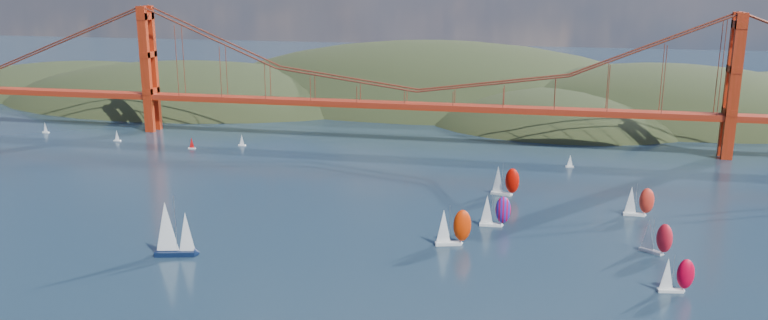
{
  "coord_description": "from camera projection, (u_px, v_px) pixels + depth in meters",
  "views": [
    {
      "loc": [
        49.63,
        -120.5,
        70.35
      ],
      "look_at": [
        4.96,
        90.0,
        15.35
      ],
      "focal_mm": 35.0,
      "sensor_mm": 36.0,
      "label": 1
    }
  ],
  "objects": [
    {
      "name": "distant_boat_8",
      "position": [
        570.0,
        161.0,
        273.03
      ],
      "size": [
        3.0,
        2.0,
        4.7
      ],
      "color": "silver",
      "rests_on": "ground"
    },
    {
      "name": "distant_boat_3",
      "position": [
        242.0,
        140.0,
        306.21
      ],
      "size": [
        3.0,
        2.0,
        4.7
      ],
      "color": "silver",
      "rests_on": "ground"
    },
    {
      "name": "sloop_navy",
      "position": [
        172.0,
        229.0,
        187.61
      ],
      "size": [
        10.65,
        7.05,
        15.84
      ],
      "rotation": [
        0.0,
        0.0,
        0.24
      ],
      "color": "black",
      "rests_on": "ground"
    },
    {
      "name": "headlands",
      "position": [
        530.0,
        129.0,
        399.4
      ],
      "size": [
        725.0,
        225.0,
        96.0
      ],
      "color": "black",
      "rests_on": "ground"
    },
    {
      "name": "distant_boat_2",
      "position": [
        192.0,
        143.0,
        301.05
      ],
      "size": [
        3.0,
        2.0,
        4.7
      ],
      "color": "silver",
      "rests_on": "ground"
    },
    {
      "name": "distant_boat_0",
      "position": [
        45.0,
        128.0,
        330.54
      ],
      "size": [
        3.0,
        2.0,
        4.7
      ],
      "color": "silver",
      "rests_on": "ground"
    },
    {
      "name": "racer_rwb",
      "position": [
        495.0,
        210.0,
        209.93
      ],
      "size": [
        8.74,
        3.65,
        9.98
      ],
      "rotation": [
        0.0,
        0.0,
        0.06
      ],
      "color": "silver",
      "rests_on": "ground"
    },
    {
      "name": "racer_5",
      "position": [
        505.0,
        180.0,
        238.72
      ],
      "size": [
        9.26,
        5.02,
        10.38
      ],
      "rotation": [
        0.0,
        0.0,
        -0.22
      ],
      "color": "silver",
      "rests_on": "ground"
    },
    {
      "name": "racer_2",
      "position": [
        656.0,
        237.0,
        189.61
      ],
      "size": [
        8.36,
        6.92,
        9.6
      ],
      "rotation": [
        0.0,
        0.0,
        -0.58
      ],
      "color": "silver",
      "rests_on": "ground"
    },
    {
      "name": "distant_boat_1",
      "position": [
        117.0,
        136.0,
        314.62
      ],
      "size": [
        3.0,
        2.0,
        4.7
      ],
      "color": "silver",
      "rests_on": "ground"
    },
    {
      "name": "bridge",
      "position": [
        414.0,
        66.0,
        304.57
      ],
      "size": [
        552.0,
        12.0,
        55.0
      ],
      "color": "maroon",
      "rests_on": "ground"
    },
    {
      "name": "racer_1",
      "position": [
        676.0,
        274.0,
        166.91
      ],
      "size": [
        7.95,
        3.9,
        8.95
      ],
      "rotation": [
        0.0,
        0.0,
        0.16
      ],
      "color": "silver",
      "rests_on": "ground"
    },
    {
      "name": "racer_3",
      "position": [
        638.0,
        201.0,
        218.78
      ],
      "size": [
        8.45,
        3.42,
        9.74
      ],
      "rotation": [
        0.0,
        0.0,
        -0.02
      ],
      "color": "silver",
      "rests_on": "ground"
    },
    {
      "name": "racer_0",
      "position": [
        452.0,
        226.0,
        195.37
      ],
      "size": [
        9.73,
        5.81,
        10.9
      ],
      "rotation": [
        0.0,
        0.0,
        0.29
      ],
      "color": "silver",
      "rests_on": "ground"
    }
  ]
}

